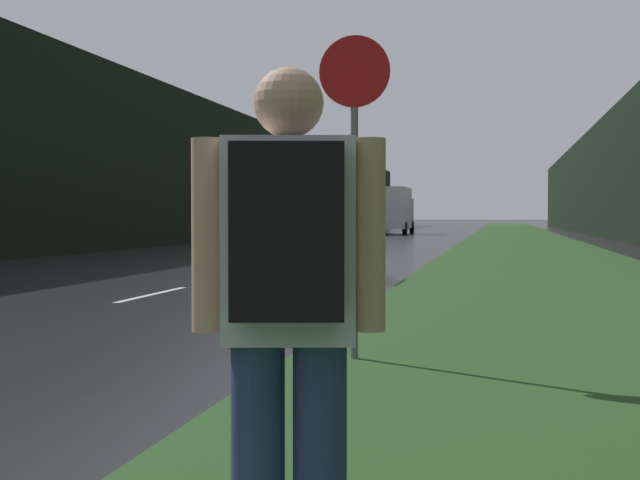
{
  "coord_description": "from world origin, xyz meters",
  "views": [
    {
      "loc": [
        5.81,
        0.05,
        1.35
      ],
      "look_at": [
        2.8,
        14.88,
        0.93
      ],
      "focal_mm": 50.0,
      "sensor_mm": 36.0,
      "label": 1
    }
  ],
  "objects_px": {
    "stop_sign": "(354,164)",
    "car_passing_near": "(310,247)",
    "hitchhiker_with_backpack": "(288,307)",
    "delivery_truck": "(392,210)"
  },
  "relations": [
    {
      "from": "stop_sign",
      "to": "hitchhiker_with_backpack",
      "type": "xyz_separation_m",
      "value": [
        0.66,
        -5.34,
        -0.78
      ]
    },
    {
      "from": "stop_sign",
      "to": "hitchhiker_with_backpack",
      "type": "distance_m",
      "value": 5.43
    },
    {
      "from": "stop_sign",
      "to": "delivery_truck",
      "type": "distance_m",
      "value": 56.65
    },
    {
      "from": "hitchhiker_with_backpack",
      "to": "delivery_truck",
      "type": "height_order",
      "value": "delivery_truck"
    },
    {
      "from": "hitchhiker_with_backpack",
      "to": "delivery_truck",
      "type": "relative_size",
      "value": 0.24
    },
    {
      "from": "stop_sign",
      "to": "car_passing_near",
      "type": "xyz_separation_m",
      "value": [
        -2.56,
        9.99,
        -1.14
      ]
    },
    {
      "from": "stop_sign",
      "to": "delivery_truck",
      "type": "xyz_separation_m",
      "value": [
        -6.41,
        56.29,
        -0.05
      ]
    },
    {
      "from": "hitchhiker_with_backpack",
      "to": "car_passing_near",
      "type": "xyz_separation_m",
      "value": [
        -3.21,
        15.33,
        -0.37
      ]
    },
    {
      "from": "stop_sign",
      "to": "car_passing_near",
      "type": "distance_m",
      "value": 10.37
    },
    {
      "from": "stop_sign",
      "to": "car_passing_near",
      "type": "height_order",
      "value": "stop_sign"
    }
  ]
}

